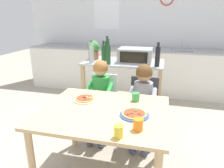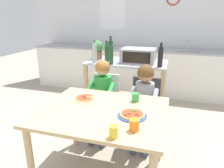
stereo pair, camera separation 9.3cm
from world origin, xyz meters
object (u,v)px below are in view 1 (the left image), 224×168
(bottle_clear_vinegar, at_px, (107,50))
(dining_chair_right, at_px, (143,105))
(bottle_slim_sauce, at_px, (108,54))
(child_in_green_shirt, at_px, (100,92))
(dining_chair_left, at_px, (103,101))
(child_in_grey_shirt, at_px, (143,96))
(drinking_cup_orange, at_px, (138,124))
(bottle_squat_spirits, at_px, (104,53))
(pizza_plate_cream, at_px, (85,99))
(toaster_oven, at_px, (135,55))
(potted_herb_plant, at_px, (93,49))
(pizza_plate_blue_rimmed, at_px, (134,114))
(kitchen_island_cart, at_px, (123,80))
(bottle_dark_olive_oil, at_px, (158,56))
(dining_table, at_px, (104,120))
(drinking_cup_green, at_px, (136,97))
(drinking_cup_yellow, at_px, (118,131))
(bottle_tall_green_wine, at_px, (92,53))

(bottle_clear_vinegar, distance_m, dining_chair_right, 1.01)
(bottle_clear_vinegar, height_order, dining_chair_right, bottle_clear_vinegar)
(bottle_slim_sauce, xyz_separation_m, child_in_green_shirt, (-0.01, -0.41, -0.39))
(dining_chair_left, relative_size, child_in_grey_shirt, 0.81)
(bottle_slim_sauce, xyz_separation_m, drinking_cup_orange, (0.58, -1.33, -0.26))
(bottle_squat_spirits, height_order, pizza_plate_cream, bottle_squat_spirits)
(toaster_oven, distance_m, pizza_plate_cream, 1.21)
(potted_herb_plant, bearing_deg, bottle_clear_vinegar, -8.80)
(pizza_plate_blue_rimmed, bearing_deg, kitchen_island_cart, 104.95)
(bottle_dark_olive_oil, distance_m, dining_table, 1.25)
(kitchen_island_cart, distance_m, child_in_grey_shirt, 0.76)
(toaster_oven, bearing_deg, dining_table, -93.92)
(kitchen_island_cart, xyz_separation_m, potted_herb_plant, (-0.48, 0.05, 0.44))
(drinking_cup_green, bearing_deg, pizza_plate_blue_rimmed, -84.01)
(bottle_dark_olive_oil, relative_size, drinking_cup_orange, 3.48)
(dining_chair_left, height_order, dining_chair_right, same)
(bottle_squat_spirits, bearing_deg, drinking_cup_green, -57.21)
(bottle_clear_vinegar, bearing_deg, pizza_plate_cream, -85.87)
(bottle_dark_olive_oil, xyz_separation_m, drinking_cup_yellow, (-0.19, -1.50, -0.26))
(bottle_squat_spirits, distance_m, dining_chair_left, 0.71)
(bottle_squat_spirits, distance_m, pizza_plate_blue_rimmed, 1.44)
(drinking_cup_yellow, bearing_deg, drinking_cup_green, 87.78)
(bottle_tall_green_wine, relative_size, dining_chair_right, 0.38)
(drinking_cup_orange, bearing_deg, toaster_oven, 99.09)
(bottle_squat_spirits, xyz_separation_m, drinking_cup_orange, (0.70, -1.48, -0.25))
(bottle_dark_olive_oil, relative_size, bottle_slim_sauce, 0.92)
(potted_herb_plant, height_order, pizza_plate_cream, potted_herb_plant)
(bottle_tall_green_wine, height_order, pizza_plate_blue_rimmed, bottle_tall_green_wine)
(drinking_cup_yellow, bearing_deg, dining_chair_left, 111.73)
(bottle_squat_spirits, bearing_deg, bottle_tall_green_wine, -140.26)
(bottle_dark_olive_oil, height_order, bottle_tall_green_wine, bottle_dark_olive_oil)
(bottle_dark_olive_oil, distance_m, dining_chair_left, 0.92)
(kitchen_island_cart, bearing_deg, drinking_cup_orange, -75.05)
(drinking_cup_orange, bearing_deg, dining_chair_right, 93.32)
(bottle_tall_green_wine, relative_size, child_in_green_shirt, 0.31)
(pizza_plate_blue_rimmed, bearing_deg, drinking_cup_green, 95.99)
(pizza_plate_cream, bearing_deg, dining_chair_right, 47.83)
(dining_chair_left, bearing_deg, bottle_squat_spirits, 103.98)
(toaster_oven, xyz_separation_m, bottle_tall_green_wine, (-0.59, -0.21, 0.04))
(child_in_green_shirt, bearing_deg, bottle_slim_sauce, 89.20)
(bottle_slim_sauce, xyz_separation_m, dining_chair_left, (-0.01, -0.28, -0.56))
(bottle_dark_olive_oil, height_order, potted_herb_plant, bottle_dark_olive_oil)
(dining_chair_right, bearing_deg, bottle_tall_green_wine, 156.33)
(kitchen_island_cart, xyz_separation_m, dining_chair_left, (-0.17, -0.53, -0.13))
(toaster_oven, bearing_deg, kitchen_island_cart, -179.04)
(bottle_dark_olive_oil, xyz_separation_m, child_in_grey_shirt, (-0.13, -0.47, -0.39))
(child_in_grey_shirt, distance_m, pizza_plate_cream, 0.71)
(toaster_oven, xyz_separation_m, pizza_plate_cream, (-0.34, -1.14, -0.26))
(bottle_clear_vinegar, bearing_deg, child_in_green_shirt, -82.93)
(dining_chair_right, height_order, child_in_grey_shirt, child_in_grey_shirt)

